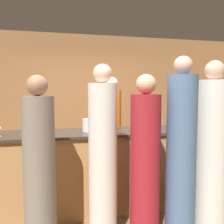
# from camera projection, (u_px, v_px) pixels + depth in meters

# --- Properties ---
(ground_plane) EXTENTS (14.00, 14.00, 0.00)m
(ground_plane) POSITION_uv_depth(u_px,v_px,m) (107.00, 207.00, 3.52)
(ground_plane) COLOR brown
(back_wall) EXTENTS (8.00, 0.06, 2.80)m
(back_wall) POSITION_uv_depth(u_px,v_px,m) (87.00, 102.00, 5.30)
(back_wall) COLOR olive
(back_wall) RESTS_ON ground_plane
(bar_counter) EXTENTS (3.08, 0.73, 1.09)m
(bar_counter) POSITION_uv_depth(u_px,v_px,m) (107.00, 169.00, 3.47)
(bar_counter) COLOR #B27F4C
(bar_counter) RESTS_ON ground_plane
(bartender) EXTENTS (0.33, 0.33, 1.87)m
(bartender) POSITION_uv_depth(u_px,v_px,m) (112.00, 136.00, 4.23)
(bartender) COLOR orange
(bartender) RESTS_ON ground_plane
(guest_0) EXTENTS (0.38, 0.38, 1.98)m
(guest_0) POSITION_uv_depth(u_px,v_px,m) (212.00, 152.00, 2.94)
(guest_0) COLOR silver
(guest_0) RESTS_ON ground_plane
(guest_1) EXTENTS (0.31, 0.31, 1.92)m
(guest_1) POSITION_uv_depth(u_px,v_px,m) (103.00, 159.00, 2.68)
(guest_1) COLOR silver
(guest_1) RESTS_ON ground_plane
(guest_2) EXTENTS (0.31, 0.31, 1.79)m
(guest_2) POSITION_uv_depth(u_px,v_px,m) (39.00, 172.00, 2.44)
(guest_2) COLOR gray
(guest_2) RESTS_ON ground_plane
(guest_3) EXTENTS (0.33, 0.33, 2.01)m
(guest_3) POSITION_uv_depth(u_px,v_px,m) (181.00, 153.00, 2.78)
(guest_3) COLOR #4C6B93
(guest_3) RESTS_ON ground_plane
(guest_4) EXTENTS (0.33, 0.33, 1.82)m
(guest_4) POSITION_uv_depth(u_px,v_px,m) (145.00, 162.00, 2.74)
(guest_4) COLOR maroon
(guest_4) RESTS_ON ground_plane
(wine_bottle_0) EXTENTS (0.07, 0.07, 0.28)m
(wine_bottle_0) POSITION_uv_depth(u_px,v_px,m) (151.00, 121.00, 3.62)
(wine_bottle_0) COLOR black
(wine_bottle_0) RESTS_ON bar_counter
(wine_bottle_1) EXTENTS (0.07, 0.07, 0.30)m
(wine_bottle_1) POSITION_uv_depth(u_px,v_px,m) (196.00, 122.00, 3.46)
(wine_bottle_1) COLOR black
(wine_bottle_1) RESTS_ON bar_counter
(wine_bottle_2) EXTENTS (0.08, 0.08, 0.31)m
(wine_bottle_2) POSITION_uv_depth(u_px,v_px,m) (113.00, 122.00, 3.44)
(wine_bottle_2) COLOR black
(wine_bottle_2) RESTS_ON bar_counter
(ice_bucket) EXTENTS (0.19, 0.19, 0.17)m
(ice_bucket) POSITION_uv_depth(u_px,v_px,m) (89.00, 125.00, 3.37)
(ice_bucket) COLOR silver
(ice_bucket) RESTS_ON bar_counter
(wine_glass_0) EXTENTS (0.08, 0.08, 0.15)m
(wine_glass_0) POSITION_uv_depth(u_px,v_px,m) (181.00, 122.00, 3.53)
(wine_glass_0) COLOR silver
(wine_glass_0) RESTS_ON bar_counter
(wine_glass_1) EXTENTS (0.07, 0.07, 0.16)m
(wine_glass_1) POSITION_uv_depth(u_px,v_px,m) (199.00, 120.00, 3.70)
(wine_glass_1) COLOR silver
(wine_glass_1) RESTS_ON bar_counter
(wine_glass_3) EXTENTS (0.07, 0.07, 0.17)m
(wine_glass_3) POSITION_uv_depth(u_px,v_px,m) (170.00, 120.00, 3.54)
(wine_glass_3) COLOR silver
(wine_glass_3) RESTS_ON bar_counter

